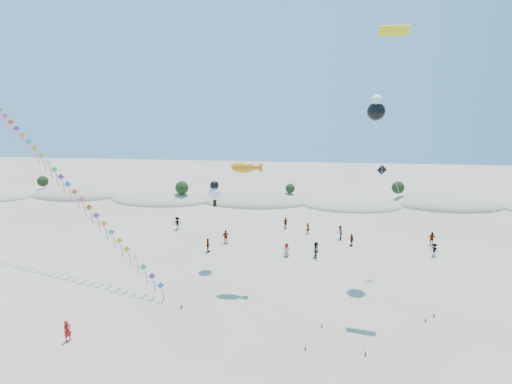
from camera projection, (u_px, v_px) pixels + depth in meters
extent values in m
ellipsoid|color=tan|center=(76.00, 195.00, 76.01)|extent=(16.00, 8.80, 3.60)
ellipsoid|color=#153714|center=(75.00, 190.00, 75.75)|extent=(12.80, 5.76, 0.64)
ellipsoid|color=tan|center=(161.00, 199.00, 73.33)|extent=(17.60, 9.68, 3.00)
ellipsoid|color=#153714|center=(161.00, 195.00, 73.11)|extent=(14.08, 6.34, 0.70)
ellipsoid|color=tan|center=(255.00, 200.00, 72.66)|extent=(19.00, 10.45, 3.40)
ellipsoid|color=#153714|center=(255.00, 195.00, 72.42)|extent=(15.20, 6.84, 0.76)
ellipsoid|color=tan|center=(351.00, 205.00, 69.98)|extent=(16.40, 9.02, 2.80)
ellipsoid|color=#153714|center=(351.00, 201.00, 69.78)|extent=(13.12, 5.90, 0.66)
ellipsoid|color=tan|center=(448.00, 204.00, 70.37)|extent=(18.00, 9.90, 3.80)
ellipsoid|color=#153714|center=(449.00, 198.00, 70.10)|extent=(14.40, 6.48, 0.72)
sphere|color=black|center=(43.00, 181.00, 76.09)|extent=(1.90, 1.90, 1.90)
sphere|color=black|center=(182.00, 188.00, 71.19)|extent=(2.20, 2.20, 2.20)
sphere|color=black|center=(290.00, 188.00, 71.67)|extent=(1.60, 1.60, 1.60)
sphere|color=black|center=(398.00, 187.00, 71.46)|extent=(2.10, 2.10, 2.10)
cube|color=#3F2D1E|center=(182.00, 307.00, 38.78)|extent=(0.12, 0.12, 0.35)
cylinder|color=silver|center=(69.00, 186.00, 44.78)|extent=(27.19, 15.12, 18.68)
cube|color=blue|center=(161.00, 286.00, 39.81)|extent=(1.31, 0.51, 1.37)
cube|color=pink|center=(163.00, 296.00, 40.13)|extent=(0.19, 0.45, 1.55)
cube|color=#59279D|center=(152.00, 276.00, 40.23)|extent=(1.31, 0.51, 1.37)
cube|color=pink|center=(155.00, 287.00, 40.55)|extent=(0.19, 0.45, 1.55)
cube|color=green|center=(144.00, 267.00, 40.65)|extent=(1.31, 0.51, 1.37)
cube|color=pink|center=(146.00, 277.00, 40.97)|extent=(0.19, 0.45, 1.55)
cube|color=white|center=(135.00, 258.00, 41.07)|extent=(1.31, 0.51, 1.37)
cube|color=pink|center=(138.00, 268.00, 41.39)|extent=(0.19, 0.45, 1.55)
cube|color=#A5C717|center=(127.00, 249.00, 41.49)|extent=(1.31, 0.51, 1.37)
cube|color=pink|center=(130.00, 259.00, 41.81)|extent=(0.19, 0.45, 1.55)
cube|color=gold|center=(119.00, 240.00, 41.91)|extent=(1.31, 0.51, 1.37)
cube|color=pink|center=(122.00, 251.00, 42.23)|extent=(0.19, 0.45, 1.55)
cube|color=#17A6B2|center=(111.00, 232.00, 42.33)|extent=(1.31, 0.51, 1.37)
cube|color=pink|center=(114.00, 242.00, 42.65)|extent=(0.19, 0.45, 1.55)
cube|color=orange|center=(104.00, 224.00, 42.75)|extent=(1.31, 0.51, 1.37)
cube|color=pink|center=(107.00, 234.00, 43.07)|extent=(0.19, 0.45, 1.55)
cube|color=purple|center=(96.00, 215.00, 43.17)|extent=(1.31, 0.51, 1.37)
cube|color=pink|center=(99.00, 226.00, 43.49)|extent=(0.19, 0.45, 1.55)
cube|color=#FB431B|center=(89.00, 207.00, 43.59)|extent=(1.31, 0.51, 1.37)
cube|color=pink|center=(92.00, 218.00, 43.91)|extent=(0.19, 0.45, 1.55)
cube|color=#F24C77|center=(82.00, 200.00, 44.01)|extent=(1.31, 0.51, 1.37)
cube|color=pink|center=(85.00, 210.00, 44.33)|extent=(0.19, 0.45, 1.55)
cube|color=orange|center=(75.00, 192.00, 44.43)|extent=(1.31, 0.51, 1.37)
cube|color=pink|center=(78.00, 202.00, 44.75)|extent=(0.19, 0.45, 1.55)
cube|color=blue|center=(68.00, 184.00, 44.85)|extent=(1.31, 0.51, 1.37)
cube|color=pink|center=(71.00, 194.00, 45.17)|extent=(0.19, 0.45, 1.55)
cube|color=#59279D|center=(61.00, 177.00, 45.27)|extent=(1.31, 0.51, 1.37)
cube|color=pink|center=(64.00, 187.00, 45.59)|extent=(0.19, 0.45, 1.55)
cube|color=green|center=(54.00, 170.00, 45.69)|extent=(1.31, 0.51, 1.37)
cube|color=pink|center=(57.00, 179.00, 46.01)|extent=(0.19, 0.45, 1.55)
cube|color=white|center=(48.00, 162.00, 46.11)|extent=(1.31, 0.51, 1.37)
cube|color=pink|center=(51.00, 172.00, 46.43)|extent=(0.19, 0.45, 1.55)
cube|color=#A5C717|center=(41.00, 155.00, 46.53)|extent=(1.31, 0.51, 1.37)
cube|color=pink|center=(44.00, 165.00, 46.85)|extent=(0.19, 0.45, 1.55)
cube|color=gold|center=(35.00, 148.00, 46.95)|extent=(1.31, 0.51, 1.37)
cube|color=pink|center=(38.00, 158.00, 47.27)|extent=(0.19, 0.45, 1.55)
cube|color=#17A6B2|center=(29.00, 142.00, 47.37)|extent=(1.31, 0.51, 1.37)
cube|color=pink|center=(32.00, 151.00, 47.69)|extent=(0.19, 0.45, 1.55)
cube|color=orange|center=(22.00, 135.00, 47.79)|extent=(1.31, 0.51, 1.37)
cube|color=pink|center=(26.00, 145.00, 48.11)|extent=(0.19, 0.45, 1.55)
cube|color=purple|center=(16.00, 128.00, 48.21)|extent=(1.31, 0.51, 1.37)
cube|color=pink|center=(20.00, 138.00, 48.53)|extent=(0.19, 0.45, 1.55)
cube|color=#FB431B|center=(11.00, 122.00, 48.63)|extent=(1.31, 0.51, 1.37)
cube|color=pink|center=(14.00, 132.00, 48.96)|extent=(0.19, 0.45, 1.55)
cube|color=#F24C77|center=(5.00, 116.00, 49.06)|extent=(1.31, 0.51, 1.37)
cube|color=pink|center=(8.00, 125.00, 49.38)|extent=(0.19, 0.45, 1.55)
cube|color=pink|center=(2.00, 119.00, 49.80)|extent=(0.19, 0.45, 1.55)
cube|color=#3F2D1E|center=(305.00, 348.00, 32.87)|extent=(0.10, 0.10, 0.30)
cylinder|color=silver|center=(271.00, 249.00, 36.98)|extent=(6.04, 11.21, 11.96)
ellipsoid|color=orange|center=(243.00, 167.00, 41.04)|extent=(2.42, 1.06, 1.06)
cone|color=orange|center=(257.00, 168.00, 40.93)|extent=(0.97, 0.97, 0.97)
cube|color=#3F2D1E|center=(322.00, 326.00, 35.82)|extent=(0.10, 0.10, 0.30)
cylinder|color=silver|center=(262.00, 252.00, 40.91)|extent=(11.07, 11.81, 8.27)
sphere|color=white|center=(215.00, 193.00, 45.96)|extent=(1.45, 1.45, 1.45)
sphere|color=black|center=(214.00, 185.00, 45.74)|extent=(0.96, 0.96, 0.96)
cube|color=black|center=(215.00, 203.00, 46.26)|extent=(0.35, 0.18, 0.80)
cube|color=#3F2D1E|center=(434.00, 316.00, 37.38)|extent=(0.10, 0.10, 0.30)
cylinder|color=silver|center=(403.00, 209.00, 39.60)|extent=(4.65, 8.80, 17.09)
sphere|color=black|center=(376.00, 111.00, 41.78)|extent=(1.76, 1.76, 1.76)
sphere|color=white|center=(377.00, 100.00, 41.51)|extent=(1.14, 1.14, 1.14)
cube|color=white|center=(375.00, 125.00, 42.12)|extent=(0.35, 0.18, 0.80)
cube|color=white|center=(369.00, 111.00, 41.84)|extent=(0.60, 0.15, 0.25)
cube|color=white|center=(383.00, 111.00, 41.72)|extent=(0.60, 0.15, 0.25)
cube|color=#3F2D1E|center=(365.00, 354.00, 32.21)|extent=(0.10, 0.10, 0.30)
cylinder|color=silver|center=(380.00, 185.00, 33.93)|extent=(2.43, 10.27, 24.09)
cube|color=yellow|center=(394.00, 31.00, 35.61)|extent=(2.49, 1.02, 0.88)
cube|color=black|center=(394.00, 31.00, 35.63)|extent=(2.41, 0.61, 0.19)
cube|color=#3F2D1E|center=(426.00, 321.00, 36.62)|extent=(0.10, 0.10, 0.30)
cylinder|color=silver|center=(402.00, 239.00, 40.40)|extent=(2.49, 10.59, 11.07)
cube|color=black|center=(382.00, 170.00, 44.14)|extent=(1.07, 0.31, 1.10)
imported|color=#B1110E|center=(68.00, 331.00, 33.87)|extent=(0.68, 0.77, 1.77)
imported|color=slate|center=(208.00, 245.00, 51.12)|extent=(0.77, 1.08, 1.69)
imported|color=slate|center=(287.00, 250.00, 49.87)|extent=(0.90, 0.70, 1.62)
imported|color=slate|center=(226.00, 237.00, 53.79)|extent=(1.11, 0.79, 1.75)
imported|color=slate|center=(351.00, 240.00, 53.14)|extent=(0.76, 0.96, 1.53)
imported|color=slate|center=(316.00, 250.00, 49.68)|extent=(0.67, 1.75, 1.85)
imported|color=slate|center=(308.00, 228.00, 57.19)|extent=(0.66, 0.61, 1.52)
imported|color=slate|center=(340.00, 233.00, 55.12)|extent=(0.92, 1.05, 1.83)
imported|color=slate|center=(177.00, 223.00, 58.77)|extent=(1.29, 1.00, 1.76)
imported|color=slate|center=(432.00, 239.00, 53.12)|extent=(1.10, 0.64, 1.76)
imported|color=slate|center=(434.00, 250.00, 49.99)|extent=(1.15, 1.05, 1.55)
imported|color=slate|center=(286.00, 223.00, 59.18)|extent=(0.91, 0.96, 1.60)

